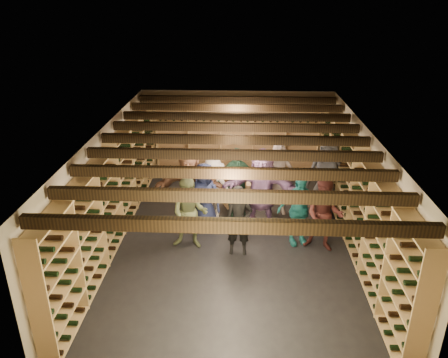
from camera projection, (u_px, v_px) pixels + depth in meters
The scene contains 21 objects.
ground at pixel (233, 237), 9.68m from camera, with size 8.00×8.00×0.00m, color black.
walls at pixel (234, 187), 9.21m from camera, with size 5.52×8.02×2.40m.
ceiling at pixel (234, 133), 8.73m from camera, with size 5.50×8.00×0.01m, color beige.
ceiling_joists at pixel (234, 140), 8.78m from camera, with size 5.40×7.12×0.18m.
wine_rack_left at pixel (114, 191), 9.36m from camera, with size 0.32×7.50×2.15m.
wine_rack_right at pixel (356, 195), 9.15m from camera, with size 0.32×7.50×2.15m.
wine_rack_back at pixel (237, 137), 12.77m from camera, with size 4.70×0.30×2.15m.
crate_stack_left at pixel (235, 190), 10.94m from camera, with size 0.59×0.49×0.85m.
crate_stack_right at pixel (241, 192), 11.19m from camera, with size 0.56×0.44×0.51m.
crate_loose at pixel (290, 196), 11.41m from camera, with size 0.50×0.33×0.17m, color tan.
person_1 at pixel (239, 221), 8.80m from camera, with size 0.54×0.36×1.49m, color black.
person_2 at pixel (190, 213), 9.01m from camera, with size 0.77×0.60×1.58m, color #5A643E.
person_4 at pixel (298, 210), 9.15m from camera, with size 0.93×0.39×1.59m, color #1E7071.
person_5 at pixel (190, 186), 10.10m from camera, with size 1.58×0.50×1.71m, color brown.
person_6 at pixel (204, 197), 9.72m from camera, with size 0.77×0.50×1.58m, color #1B2144.
person_7 at pixel (279, 180), 10.37m from camera, with size 0.65×0.42×1.77m, color gray.
person_8 at pixel (324, 215), 8.92m from camera, with size 0.78×0.61×1.61m, color #411B1A.
person_9 at pixel (213, 188), 10.23m from camera, with size 0.98×0.56×1.51m, color beige.
person_10 at pixel (236, 182), 10.32m from camera, with size 1.00×0.42×1.71m, color #224835.
person_11 at pixel (261, 188), 9.79m from camera, with size 1.74×0.55×1.88m, color slate.
person_12 at pixel (326, 176), 10.41m from camera, with size 0.92×0.60×1.89m, color #36373B.
Camera 1 is at (0.16, -8.38, 5.03)m, focal length 35.00 mm.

